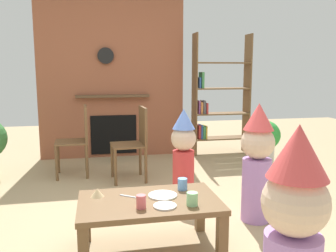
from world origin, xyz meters
TOP-DOWN VIEW (x-y plane):
  - ground_plane at (0.00, 0.00)m, footprint 12.00×12.00m
  - brick_fireplace_feature at (-0.28, 2.60)m, footprint 2.20×0.28m
  - bookshelf at (1.35, 2.40)m, footprint 0.90×0.28m
  - coffee_table at (-0.18, -0.52)m, footprint 1.02×0.62m
  - paper_cup_near_left at (0.11, -0.35)m, footprint 0.08×0.08m
  - paper_cup_near_right at (-0.25, -0.66)m, footprint 0.07×0.07m
  - paper_cup_center at (0.10, -0.68)m, footprint 0.08×0.08m
  - paper_plate_front at (-0.09, -0.67)m, footprint 0.16×0.16m
  - paper_plate_rear at (-0.07, -0.46)m, footprint 0.22×0.22m
  - birthday_cake_slice at (-0.55, -0.38)m, footprint 0.10×0.10m
  - table_fork at (-0.32, -0.42)m, footprint 0.13×0.10m
  - child_with_cone_hat at (0.33, -1.58)m, footprint 0.31×0.31m
  - child_in_pink at (0.84, -0.15)m, footprint 0.29×0.29m
  - child_by_the_chairs at (0.34, 0.54)m, footprint 0.26×0.26m
  - dining_chair_left at (-0.76, 1.59)m, footprint 0.42×0.42m
  - dining_chair_middle at (-0.08, 1.26)m, footprint 0.42×0.42m
  - potted_plant_tall at (1.83, 1.64)m, footprint 0.41×0.41m

SIDE VIEW (x-z plane):
  - ground_plane at x=0.00m, z-range 0.00..0.00m
  - coffee_table at x=-0.18m, z-range 0.14..0.54m
  - potted_plant_tall at x=1.83m, z-range 0.05..0.68m
  - table_fork at x=-0.32m, z-range 0.40..0.41m
  - paper_plate_front at x=-0.09m, z-range 0.40..0.41m
  - paper_plate_rear at x=-0.07m, z-range 0.40..0.41m
  - birthday_cake_slice at x=-0.55m, z-range 0.40..0.47m
  - paper_cup_near_left at x=0.11m, z-range 0.40..0.49m
  - paper_cup_center at x=0.10m, z-range 0.40..0.49m
  - paper_cup_near_right at x=-0.25m, z-range 0.40..0.49m
  - child_by_the_chairs at x=0.34m, z-range 0.03..0.97m
  - dining_chair_left at x=-0.76m, z-range 0.06..0.96m
  - dining_chair_middle at x=-0.08m, z-range 0.06..0.96m
  - child_in_pink at x=0.84m, z-range 0.03..1.09m
  - child_with_cone_hat at x=0.33m, z-range 0.03..1.14m
  - bookshelf at x=1.35m, z-range -0.10..1.80m
  - brick_fireplace_feature at x=-0.28m, z-range -0.01..2.39m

